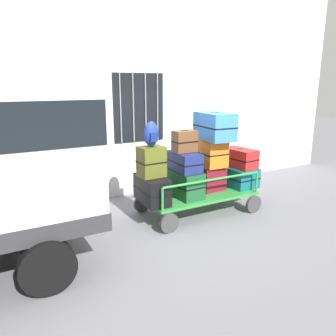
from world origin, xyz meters
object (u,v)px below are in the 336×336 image
object	(u,v)px
suitcase_midright_middle	(240,158)
backpack	(151,134)
suitcase_midleft_middle	(185,162)
suitcase_midright_bottom	(238,176)
suitcase_midleft_bottom	(183,183)
suitcase_center_middle	(213,153)
suitcase_left_middle	(151,162)
suitcase_midleft_top	(185,141)
suitcase_center_top	(215,126)
luggage_cart	(198,196)
suitcase_center_bottom	(212,179)
suitcase_left_bottom	(152,190)

from	to	relation	value
suitcase_midright_middle	backpack	distance (m)	2.17
suitcase_midleft_middle	suitcase_midright_bottom	world-z (taller)	suitcase_midleft_middle
suitcase_midleft_bottom	suitcase_center_middle	bearing A→B (deg)	-0.37
suitcase_midright_bottom	backpack	xyz separation A→B (m)	(-2.07, -0.03, 1.06)
suitcase_midright_bottom	suitcase_left_middle	bearing A→B (deg)	-179.62
suitcase_midleft_middle	suitcase_midright_bottom	distance (m)	1.46
suitcase_midleft_bottom	suitcase_midleft_top	bearing A→B (deg)	-90.00
backpack	suitcase_midright_middle	bearing A→B (deg)	0.70
suitcase_left_middle	suitcase_center_top	xyz separation A→B (m)	(1.38, -0.00, 0.55)
luggage_cart	suitcase_center_middle	xyz separation A→B (m)	(0.34, 0.02, 0.84)
suitcase_center_bottom	suitcase_midright_bottom	xyz separation A→B (m)	(0.69, 0.00, -0.04)
luggage_cart	suitcase_left_middle	size ratio (longest dim) A/B	4.13
suitcase_midright_bottom	suitcase_midright_middle	world-z (taller)	suitcase_midright_middle
suitcase_midleft_middle	backpack	xyz separation A→B (m)	(-0.69, 0.01, 0.57)
luggage_cart	suitcase_center_bottom	bearing A→B (deg)	-0.08
suitcase_center_top	suitcase_midleft_middle	bearing A→B (deg)	-178.23
suitcase_left_bottom	suitcase_midleft_middle	distance (m)	0.82
suitcase_midleft_middle	suitcase_center_top	bearing A→B (deg)	1.77
suitcase_midleft_bottom	suitcase_midleft_top	world-z (taller)	suitcase_midleft_top
suitcase_midright_middle	suitcase_midleft_bottom	bearing A→B (deg)	179.05
luggage_cart	suitcase_midleft_top	size ratio (longest dim) A/B	5.21
suitcase_left_bottom	suitcase_center_bottom	distance (m)	1.38
suitcase_midleft_middle	suitcase_left_bottom	bearing A→B (deg)	178.51
suitcase_midright_bottom	suitcase_midright_middle	xyz separation A→B (m)	(-0.00, -0.00, 0.40)
suitcase_midleft_middle	backpack	distance (m)	0.90
suitcase_center_top	backpack	xyz separation A→B (m)	(-1.38, -0.01, -0.05)
suitcase_left_middle	suitcase_midleft_middle	bearing A→B (deg)	-2.16
suitcase_midleft_middle	backpack	world-z (taller)	backpack
suitcase_midright_bottom	suitcase_midleft_top	bearing A→B (deg)	-178.79
luggage_cart	suitcase_midleft_bottom	bearing A→B (deg)	176.60
backpack	suitcase_left_bottom	bearing A→B (deg)	70.77
suitcase_center_middle	backpack	size ratio (longest dim) A/B	1.25
luggage_cart	backpack	distance (m)	1.68
luggage_cart	suitcase_center_middle	world-z (taller)	suitcase_center_middle
suitcase_midleft_bottom	suitcase_center_middle	world-z (taller)	suitcase_center_middle
suitcase_left_bottom	backpack	bearing A→B (deg)	-109.23
suitcase_left_middle	suitcase_midleft_top	bearing A→B (deg)	-1.28
suitcase_center_top	suitcase_center_bottom	bearing A→B (deg)	90.00
suitcase_left_bottom	suitcase_center_bottom	size ratio (longest dim) A/B	1.59
suitcase_center_top	backpack	distance (m)	1.38
suitcase_left_bottom	suitcase_center_bottom	bearing A→B (deg)	0.80
suitcase_midleft_bottom	suitcase_midleft_top	xyz separation A→B (m)	(0.00, -0.05, 0.83)
suitcase_midleft_middle	suitcase_midright_middle	bearing A→B (deg)	1.47
suitcase_midleft_middle	suitcase_midright_middle	size ratio (longest dim) A/B	0.93
backpack	suitcase_midleft_top	bearing A→B (deg)	0.04
suitcase_center_middle	suitcase_center_top	distance (m)	0.54
suitcase_midleft_middle	suitcase_left_middle	bearing A→B (deg)	177.84
suitcase_left_middle	suitcase_midleft_middle	distance (m)	0.69
suitcase_left_bottom	suitcase_midright_bottom	size ratio (longest dim) A/B	1.13
suitcase_left_bottom	suitcase_midright_bottom	distance (m)	2.07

